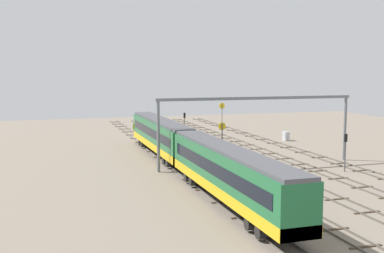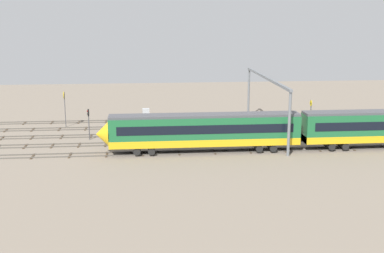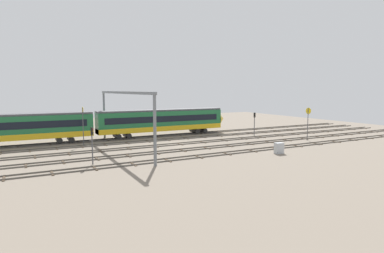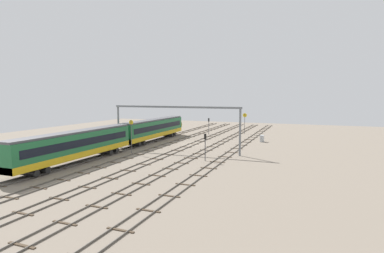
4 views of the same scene
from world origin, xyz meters
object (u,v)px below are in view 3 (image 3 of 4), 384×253
at_px(signal_light_trackside_departure, 254,121).
at_px(relay_cabinet, 279,148).
at_px(train, 98,125).
at_px(signal_light_trackside_approach, 92,140).
at_px(speed_sign_mid_trackside, 83,121).
at_px(overhead_gantry, 123,103).
at_px(speed_sign_near_foreground, 308,119).

height_order(signal_light_trackside_departure, relay_cabinet, signal_light_trackside_departure).
distance_m(train, signal_light_trackside_approach, 18.19).
height_order(signal_light_trackside_approach, signal_light_trackside_departure, signal_light_trackside_departure).
height_order(speed_sign_mid_trackside, signal_light_trackside_approach, speed_sign_mid_trackside).
xyz_separation_m(speed_sign_mid_trackside, signal_light_trackside_departure, (30.04, -4.63, -0.84)).
relative_size(overhead_gantry, speed_sign_near_foreground, 4.51).
relative_size(signal_light_trackside_approach, signal_light_trackside_departure, 1.00).
relative_size(overhead_gantry, relay_cabinet, 17.07).
bearing_deg(speed_sign_mid_trackside, signal_light_trackside_approach, -95.68).
xyz_separation_m(train, overhead_gantry, (1.72, -9.60, 3.97)).
bearing_deg(signal_light_trackside_departure, relay_cabinet, -117.80).
xyz_separation_m(speed_sign_near_foreground, relay_cabinet, (-12.48, -6.49, -2.98)).
bearing_deg(train, speed_sign_near_foreground, -27.48).
distance_m(speed_sign_mid_trackside, relay_cabinet, 29.75).
xyz_separation_m(overhead_gantry, signal_light_trackside_departure, (25.40, 1.71, -3.78)).
bearing_deg(signal_light_trackside_departure, speed_sign_mid_trackside, 171.24).
bearing_deg(speed_sign_near_foreground, signal_light_trackside_departure, 117.85).
xyz_separation_m(train, signal_light_trackside_departure, (27.12, -7.89, 0.19)).
bearing_deg(signal_light_trackside_departure, overhead_gantry, -176.15).
relative_size(speed_sign_mid_trackside, relay_cabinet, 4.05).
height_order(train, speed_sign_mid_trackside, speed_sign_mid_trackside).
height_order(speed_sign_mid_trackside, relay_cabinet, speed_sign_mid_trackside).
bearing_deg(train, speed_sign_mid_trackside, -131.89).
height_order(overhead_gantry, signal_light_trackside_approach, overhead_gantry).
bearing_deg(signal_light_trackside_approach, relay_cabinet, -12.68).
relative_size(train, speed_sign_mid_trackside, 8.48).
bearing_deg(speed_sign_near_foreground, train, 152.52).
distance_m(train, relay_cabinet, 29.97).
distance_m(overhead_gantry, speed_sign_near_foreground, 30.85).
bearing_deg(overhead_gantry, relay_cabinet, -37.42).
height_order(train, signal_light_trackside_departure, train).
xyz_separation_m(signal_light_trackside_departure, relay_cabinet, (-7.94, -15.07, -2.12)).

